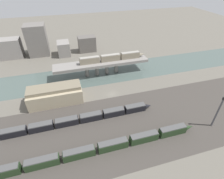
{
  "coord_description": "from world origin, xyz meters",
  "views": [
    {
      "loc": [
        -21.18,
        -73.7,
        58.02
      ],
      "look_at": [
        0.0,
        -0.55,
        3.43
      ],
      "focal_mm": 28.0,
      "sensor_mm": 36.0,
      "label": 1
    }
  ],
  "objects_px": {
    "train_on_bridge": "(112,58)",
    "train_yard_mid": "(82,119)",
    "warehouse_building": "(55,94)",
    "train_yard_near": "(83,152)",
    "signal_tower": "(218,112)"
  },
  "relations": [
    {
      "from": "train_yard_mid",
      "to": "warehouse_building",
      "type": "distance_m",
      "value": 21.18
    },
    {
      "from": "train_on_bridge",
      "to": "train_yard_mid",
      "type": "height_order",
      "value": "train_on_bridge"
    },
    {
      "from": "train_yard_near",
      "to": "train_on_bridge",
      "type": "bearing_deg",
      "value": 63.85
    },
    {
      "from": "warehouse_building",
      "to": "signal_tower",
      "type": "distance_m",
      "value": 74.87
    },
    {
      "from": "train_on_bridge",
      "to": "train_yard_mid",
      "type": "relative_size",
      "value": 0.64
    },
    {
      "from": "warehouse_building",
      "to": "signal_tower",
      "type": "relative_size",
      "value": 1.66
    },
    {
      "from": "train_on_bridge",
      "to": "warehouse_building",
      "type": "relative_size",
      "value": 1.62
    },
    {
      "from": "signal_tower",
      "to": "train_on_bridge",
      "type": "bearing_deg",
      "value": 116.83
    },
    {
      "from": "signal_tower",
      "to": "train_yard_near",
      "type": "bearing_deg",
      "value": 179.17
    },
    {
      "from": "train_yard_near",
      "to": "signal_tower",
      "type": "xyz_separation_m",
      "value": [
        56.75,
        -0.82,
        6.29
      ]
    },
    {
      "from": "train_yard_near",
      "to": "signal_tower",
      "type": "height_order",
      "value": "signal_tower"
    },
    {
      "from": "train_yard_mid",
      "to": "train_yard_near",
      "type": "bearing_deg",
      "value": -96.98
    },
    {
      "from": "train_yard_near",
      "to": "signal_tower",
      "type": "relative_size",
      "value": 5.87
    },
    {
      "from": "train_on_bridge",
      "to": "signal_tower",
      "type": "xyz_separation_m",
      "value": [
        29.0,
        -57.35,
        -2.44
      ]
    },
    {
      "from": "train_yard_near",
      "to": "warehouse_building",
      "type": "height_order",
      "value": "warehouse_building"
    }
  ]
}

